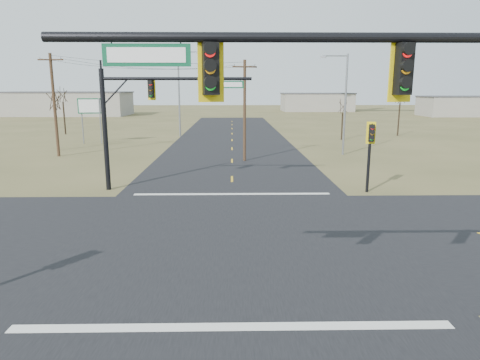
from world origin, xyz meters
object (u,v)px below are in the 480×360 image
(utility_pole_far, at_px, (54,104))
(streetlight_a, at_px, (343,99))
(bare_tree_c, at_px, (343,106))
(bare_tree_b, at_px, (62,94))
(pedestal_signal_ne, at_px, (371,141))
(bare_tree_a, at_px, (54,100))
(streetlight_c, at_px, (181,89))
(utility_pole_near, at_px, (245,109))
(bare_tree_d, at_px, (400,96))
(highway_sign, at_px, (91,111))
(mast_arm_near, at_px, (422,117))
(mast_arm_far, at_px, (150,104))

(utility_pole_far, xyz_separation_m, streetlight_a, (27.49, 0.55, 0.42))
(utility_pole_far, relative_size, bare_tree_c, 1.76)
(bare_tree_c, bearing_deg, bare_tree_b, 168.80)
(pedestal_signal_ne, xyz_separation_m, bare_tree_a, (-26.87, 19.42, 2.05))
(pedestal_signal_ne, relative_size, bare_tree_a, 0.66)
(pedestal_signal_ne, distance_m, streetlight_c, 36.36)
(utility_pole_near, xyz_separation_m, bare_tree_d, (21.92, 20.98, 0.77))
(utility_pole_near, xyz_separation_m, utility_pole_far, (-17.86, 3.09, 0.38))
(streetlight_c, distance_m, bare_tree_b, 17.36)
(utility_pole_far, distance_m, highway_sign, 9.95)
(mast_arm_near, bearing_deg, streetlight_c, 87.23)
(bare_tree_c, relative_size, bare_tree_d, 0.81)
(streetlight_a, bearing_deg, utility_pole_far, -158.06)
(highway_sign, height_order, bare_tree_d, bare_tree_d)
(mast_arm_far, distance_m, bare_tree_c, 33.37)
(mast_arm_far, distance_m, utility_pole_near, 12.74)
(highway_sign, height_order, streetlight_a, streetlight_a)
(utility_pole_far, distance_m, bare_tree_c, 33.44)
(utility_pole_near, distance_m, utility_pole_far, 18.12)
(highway_sign, relative_size, bare_tree_c, 0.97)
(mast_arm_far, xyz_separation_m, pedestal_signal_ne, (13.58, -1.09, -2.21))
(mast_arm_far, relative_size, streetlight_c, 0.82)
(bare_tree_d, bearing_deg, mast_arm_near, -110.81)
(streetlight_a, bearing_deg, utility_pole_near, -138.51)
(mast_arm_near, relative_size, utility_pole_near, 1.31)
(mast_arm_far, distance_m, bare_tree_b, 39.61)
(bare_tree_b, bearing_deg, bare_tree_d, -3.39)
(pedestal_signal_ne, bearing_deg, bare_tree_b, 156.23)
(utility_pole_far, relative_size, highway_sign, 1.81)
(streetlight_c, bearing_deg, bare_tree_a, -114.24)
(mast_arm_far, relative_size, bare_tree_c, 1.72)
(pedestal_signal_ne, height_order, highway_sign, highway_sign)
(mast_arm_far, distance_m, streetlight_a, 21.63)
(mast_arm_far, height_order, bare_tree_c, mast_arm_far)
(utility_pole_near, bearing_deg, pedestal_signal_ne, -58.83)
(mast_arm_near, relative_size, bare_tree_a, 1.73)
(mast_arm_near, distance_m, bare_tree_a, 42.60)
(mast_arm_far, bearing_deg, streetlight_c, 115.90)
(bare_tree_a, relative_size, bare_tree_b, 0.95)
(utility_pole_far, xyz_separation_m, highway_sign, (0.13, 9.88, -1.18))
(bare_tree_c, bearing_deg, pedestal_signal_ne, -100.96)
(mast_arm_far, bearing_deg, bare_tree_d, 71.43)
(bare_tree_c, bearing_deg, bare_tree_d, 27.56)
(mast_arm_far, distance_m, bare_tree_a, 22.64)
(mast_arm_near, distance_m, utility_pole_near, 29.14)
(streetlight_a, bearing_deg, bare_tree_c, 96.36)
(utility_pole_far, distance_m, bare_tree_d, 43.62)
(highway_sign, distance_m, streetlight_c, 12.66)
(mast_arm_far, bearing_deg, bare_tree_c, 77.78)
(streetlight_a, distance_m, bare_tree_b, 40.09)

